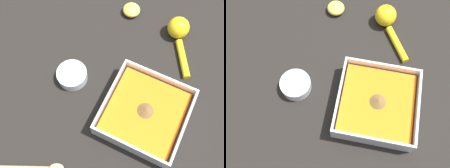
{
  "view_description": "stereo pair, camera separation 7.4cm",
  "coord_description": "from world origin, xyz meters",
  "views": [
    {
      "loc": [
        -0.03,
        0.25,
        0.71
      ],
      "look_at": [
        0.1,
        -0.01,
        0.03
      ],
      "focal_mm": 42.0,
      "sensor_mm": 36.0,
      "label": 1
    },
    {
      "loc": [
        0.04,
        0.27,
        0.71
      ],
      "look_at": [
        0.1,
        -0.01,
        0.03
      ],
      "focal_mm": 42.0,
      "sensor_mm": 36.0,
      "label": 2
    }
  ],
  "objects": [
    {
      "name": "ground_plane",
      "position": [
        0.0,
        0.0,
        0.0
      ],
      "size": [
        4.0,
        4.0,
        0.0
      ],
      "primitive_type": "plane",
      "color": "black"
    },
    {
      "name": "square_dish",
      "position": [
        -0.02,
        0.03,
        0.03
      ],
      "size": [
        0.22,
        0.22,
        0.07
      ],
      "color": "silver",
      "rests_on": "ground_plane"
    },
    {
      "name": "spice_bowl",
      "position": [
        0.22,
        0.01,
        0.02
      ],
      "size": [
        0.09,
        0.09,
        0.03
      ],
      "color": "silver",
      "rests_on": "ground_plane"
    },
    {
      "name": "lemon_squeezer",
      "position": [
        -0.02,
        -0.26,
        0.03
      ],
      "size": [
        0.13,
        0.18,
        0.07
      ],
      "rotation": [
        0.0,
        0.0,
        5.25
      ],
      "color": "yellow",
      "rests_on": "ground_plane"
    },
    {
      "name": "lemon_half",
      "position": [
        0.16,
        -0.28,
        0.02
      ],
      "size": [
        0.06,
        0.06,
        0.03
      ],
      "color": "#EFDB4C",
      "rests_on": "ground_plane"
    },
    {
      "name": "wooden_spoon",
      "position": [
        0.2,
        0.29,
        0.01
      ],
      "size": [
        0.21,
        0.11,
        0.01
      ],
      "rotation": [
        0.0,
        0.0,
        3.57
      ],
      "color": "tan",
      "rests_on": "ground_plane"
    }
  ]
}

